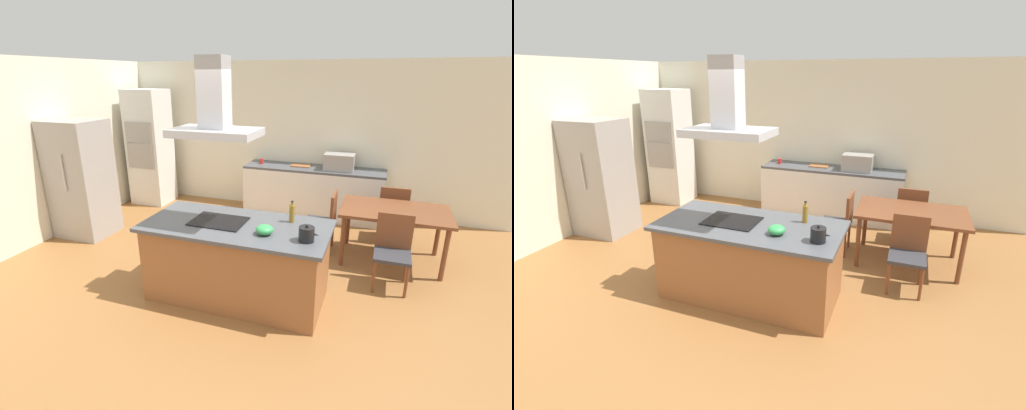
# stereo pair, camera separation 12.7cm
# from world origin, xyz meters

# --- Properties ---
(ground) EXTENTS (16.00, 16.00, 0.00)m
(ground) POSITION_xyz_m (0.00, 1.50, 0.00)
(ground) COLOR #936033
(wall_back) EXTENTS (7.20, 0.10, 2.70)m
(wall_back) POSITION_xyz_m (0.00, 3.25, 1.35)
(wall_back) COLOR silver
(wall_back) RESTS_ON ground
(wall_left) EXTENTS (0.10, 8.80, 2.70)m
(wall_left) POSITION_xyz_m (-3.45, 1.00, 1.35)
(wall_left) COLOR silver
(wall_left) RESTS_ON ground
(kitchen_island) EXTENTS (2.06, 0.99, 0.90)m
(kitchen_island) POSITION_xyz_m (0.00, 0.00, 0.45)
(kitchen_island) COLOR #995B33
(kitchen_island) RESTS_ON ground
(cooktop) EXTENTS (0.60, 0.44, 0.01)m
(cooktop) POSITION_xyz_m (-0.21, 0.00, 0.91)
(cooktop) COLOR black
(cooktop) RESTS_ON kitchen_island
(tea_kettle) EXTENTS (0.21, 0.16, 0.17)m
(tea_kettle) POSITION_xyz_m (0.82, -0.18, 0.98)
(tea_kettle) COLOR black
(tea_kettle) RESTS_ON kitchen_island
(olive_oil_bottle) EXTENTS (0.06, 0.06, 0.25)m
(olive_oil_bottle) POSITION_xyz_m (0.56, 0.26, 1.00)
(olive_oil_bottle) COLOR olive
(olive_oil_bottle) RESTS_ON kitchen_island
(mixing_bowl) EXTENTS (0.18, 0.18, 0.10)m
(mixing_bowl) POSITION_xyz_m (0.38, -0.16, 0.95)
(mixing_bowl) COLOR #33934C
(mixing_bowl) RESTS_ON kitchen_island
(back_counter) EXTENTS (2.46, 0.62, 0.90)m
(back_counter) POSITION_xyz_m (0.31, 2.88, 0.45)
(back_counter) COLOR silver
(back_counter) RESTS_ON ground
(countertop_microwave) EXTENTS (0.50, 0.38, 0.28)m
(countertop_microwave) POSITION_xyz_m (0.74, 2.88, 1.04)
(countertop_microwave) COLOR #9E9993
(countertop_microwave) RESTS_ON back_counter
(coffee_mug_red) EXTENTS (0.08, 0.08, 0.09)m
(coffee_mug_red) POSITION_xyz_m (-0.67, 2.89, 0.95)
(coffee_mug_red) COLOR red
(coffee_mug_red) RESTS_ON back_counter
(cutting_board) EXTENTS (0.34, 0.24, 0.02)m
(cutting_board) POSITION_xyz_m (0.06, 2.93, 0.91)
(cutting_board) COLOR #995B33
(cutting_board) RESTS_ON back_counter
(wall_oven_stack) EXTENTS (0.70, 0.66, 2.20)m
(wall_oven_stack) POSITION_xyz_m (-2.90, 2.65, 1.10)
(wall_oven_stack) COLOR silver
(wall_oven_stack) RESTS_ON ground
(refrigerator) EXTENTS (0.80, 0.73, 1.82)m
(refrigerator) POSITION_xyz_m (-2.98, 0.90, 0.91)
(refrigerator) COLOR #9E9993
(refrigerator) RESTS_ON ground
(dining_table) EXTENTS (1.40, 0.90, 0.75)m
(dining_table) POSITION_xyz_m (1.67, 1.51, 0.67)
(dining_table) COLOR brown
(dining_table) RESTS_ON ground
(chair_facing_back_wall) EXTENTS (0.42, 0.42, 0.89)m
(chair_facing_back_wall) POSITION_xyz_m (1.67, 2.18, 0.51)
(chair_facing_back_wall) COLOR #333338
(chair_facing_back_wall) RESTS_ON ground
(chair_facing_island) EXTENTS (0.42, 0.42, 0.89)m
(chair_facing_island) POSITION_xyz_m (1.67, 0.85, 0.51)
(chair_facing_island) COLOR #333338
(chair_facing_island) RESTS_ON ground
(chair_at_left_end) EXTENTS (0.42, 0.42, 0.89)m
(chair_at_left_end) POSITION_xyz_m (0.76, 1.51, 0.51)
(chair_at_left_end) COLOR #333338
(chair_at_left_end) RESTS_ON ground
(range_hood) EXTENTS (0.90, 0.55, 0.78)m
(range_hood) POSITION_xyz_m (-0.21, 0.00, 2.10)
(range_hood) COLOR #ADADB2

